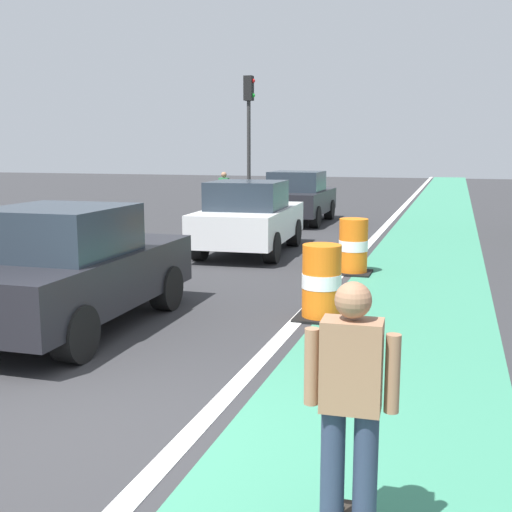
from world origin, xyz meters
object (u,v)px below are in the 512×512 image
at_px(parked_sedan_third, 298,198).
at_px(pedestrian_crossing, 224,193).
at_px(traffic_barrel_front, 321,283).
at_px(traffic_light_corner, 249,120).
at_px(skateboarder_on_lane, 350,408).
at_px(traffic_barrel_mid, 353,247).
at_px(parked_sedan_nearest, 69,269).
at_px(parked_sedan_second, 249,218).

relative_size(parked_sedan_third, pedestrian_crossing, 2.56).
bearing_deg(traffic_barrel_front, pedestrian_crossing, 115.92).
bearing_deg(traffic_light_corner, parked_sedan_third, -46.83).
relative_size(traffic_barrel_front, pedestrian_crossing, 0.68).
height_order(parked_sedan_third, traffic_barrel_front, parked_sedan_third).
xyz_separation_m(skateboarder_on_lane, traffic_barrel_front, (-1.25, 5.26, -0.38)).
xyz_separation_m(traffic_barrel_mid, traffic_light_corner, (-5.71, 10.92, 2.97)).
bearing_deg(traffic_barrel_mid, parked_sedan_nearest, -121.29).
relative_size(skateboarder_on_lane, parked_sedan_nearest, 0.41).
height_order(parked_sedan_nearest, parked_sedan_third, same).
xyz_separation_m(skateboarder_on_lane, traffic_barrel_mid, (-1.34, 8.79, -0.38)).
distance_m(parked_sedan_third, traffic_light_corner, 4.65).
distance_m(parked_sedan_second, parked_sedan_third, 6.38).
relative_size(parked_sedan_second, traffic_barrel_front, 3.85).
xyz_separation_m(parked_sedan_nearest, traffic_light_corner, (-2.63, 15.98, 2.67)).
xyz_separation_m(parked_sedan_second, traffic_barrel_front, (2.82, -5.31, -0.30)).
bearing_deg(parked_sedan_second, pedestrian_crossing, 114.37).
bearing_deg(parked_sedan_nearest, traffic_barrel_mid, 58.71).
bearing_deg(traffic_barrel_mid, traffic_barrel_front, -88.54).
distance_m(parked_sedan_nearest, parked_sedan_second, 6.85).
distance_m(parked_sedan_second, traffic_barrel_mid, 3.28).
distance_m(skateboarder_on_lane, parked_sedan_second, 11.33).
xyz_separation_m(skateboarder_on_lane, traffic_light_corner, (-7.05, 19.71, 2.59)).
bearing_deg(parked_sedan_third, skateboarder_on_lane, -75.29).
distance_m(skateboarder_on_lane, parked_sedan_third, 17.51).
distance_m(traffic_barrel_front, traffic_barrel_mid, 3.53).
xyz_separation_m(parked_sedan_third, pedestrian_crossing, (-2.98, 1.03, 0.03)).
bearing_deg(pedestrian_crossing, traffic_barrel_mid, -56.45).
bearing_deg(parked_sedan_third, traffic_barrel_mid, -69.14).
height_order(traffic_barrel_front, traffic_light_corner, traffic_light_corner).
bearing_deg(parked_sedan_second, skateboarder_on_lane, -68.91).
height_order(traffic_barrel_front, pedestrian_crossing, pedestrian_crossing).
bearing_deg(parked_sedan_second, traffic_barrel_mid, -33.08).
distance_m(parked_sedan_second, traffic_barrel_front, 6.02).
height_order(parked_sedan_second, traffic_light_corner, traffic_light_corner).
height_order(traffic_barrel_mid, traffic_light_corner, traffic_light_corner).
xyz_separation_m(parked_sedan_nearest, traffic_barrel_front, (3.17, 1.54, -0.30)).
bearing_deg(parked_sedan_nearest, parked_sedan_third, 90.11).
distance_m(skateboarder_on_lane, pedestrian_crossing, 19.44).
bearing_deg(traffic_barrel_front, parked_sedan_nearest, -154.13).
bearing_deg(pedestrian_crossing, parked_sedan_third, -19.03).
relative_size(parked_sedan_second, traffic_barrel_mid, 3.85).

